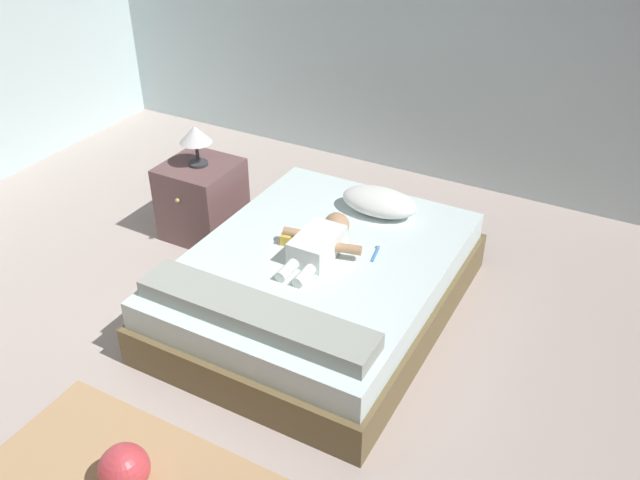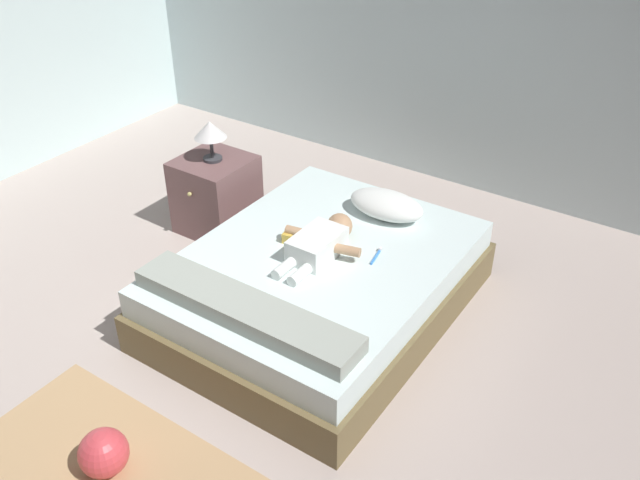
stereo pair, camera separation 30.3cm
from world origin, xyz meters
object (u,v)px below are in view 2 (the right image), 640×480
Objects in this scene: bed at (320,284)px; nightstand at (216,194)px; toothbrush at (376,256)px; toy_ball at (104,453)px; pillow at (386,205)px; baby at (321,243)px; lamp at (210,131)px; toy_block at (289,237)px.

bed is 3.45× the size of nightstand.
nightstand is (-1.43, 0.22, -0.15)m from toothbrush.
nightstand is 2.16m from toy_ball.
bed is at bearing -150.19° from toothbrush.
toothbrush is 0.72× the size of toy_ball.
toothbrush is at bearing -8.87° from nightstand.
pillow is 0.77× the size of baby.
nightstand reaches higher than toothbrush.
bed is 2.92× the size of baby.
nightstand is at bearing -90.00° from lamp.
pillow is at bearing 80.79° from bed.
pillow is 0.59m from baby.
baby is (-0.01, 0.02, 0.28)m from bed.
baby is 1.60m from toy_ball.
baby is at bearing -17.78° from lamp.
lamp is 2.25m from toy_ball.
lamp reaches higher than toy_block.
pillow reaches higher than bed.
bed is 1.21m from nightstand.
bed is at bearing -1.59° from toy_block.
nightstand reaches higher than bed.
baby is 2.79× the size of toy_ball.
toy_block reaches higher than bed.
toy_block is (-0.22, -0.01, -0.04)m from baby.
lamp reaches higher than toy_ball.
bed is at bearing -18.52° from lamp.
baby is 1.22m from nightstand.
pillow is 1.29m from lamp.
bed is at bearing -66.78° from baby.
toothbrush is (0.18, -0.44, -0.07)m from pillow.
lamp is at bearing 162.22° from baby.
baby is at bearing -153.85° from toothbrush.
toothbrush is (0.28, 0.16, 0.22)m from bed.
toy_ball is at bearing -95.77° from bed.
baby reaches higher than nightstand.
toothbrush is 0.30× the size of nightstand.
toothbrush is 1.77m from toy_ball.
pillow is at bearing 9.85° from lamp.
lamp is 3.76× the size of toy_block.
lamp is (-1.43, 0.22, 0.34)m from toothbrush.
toothbrush is at bearing -67.22° from pillow.
toy_ball is at bearing -62.53° from lamp.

